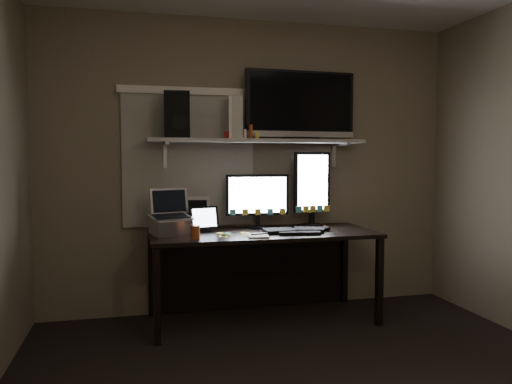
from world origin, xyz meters
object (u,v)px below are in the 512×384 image
object	(u,v)px
desk	(259,251)
keyboard	(294,230)
monitor_portrait	(312,188)
game_console	(234,118)
mouse	(326,228)
monitor_landscape	(257,201)
cup	(195,232)
laptop	(170,213)
speaker	(177,115)
tablet	(204,219)
tv	(300,105)

from	to	relation	value
desk	keyboard	distance (m)	0.37
desk	monitor_portrait	distance (m)	0.72
monitor_portrait	keyboard	distance (m)	0.52
game_console	mouse	bearing A→B (deg)	-12.26
monitor_landscape	keyboard	distance (m)	0.43
mouse	cup	world-z (taller)	cup
laptop	speaker	distance (m)	0.78
desk	laptop	world-z (taller)	laptop
tablet	game_console	xyz separation A→B (m)	(0.27, 0.12, 0.82)
monitor_landscape	cup	size ratio (longest dim) A/B	5.20
desk	keyboard	xyz separation A→B (m)	(0.24, -0.21, 0.19)
monitor_landscape	game_console	bearing A→B (deg)	178.55
keyboard	tv	size ratio (longest dim) A/B	0.51
cup	game_console	world-z (taller)	game_console
monitor_portrait	game_console	bearing A→B (deg)	176.54
monitor_portrait	desk	bearing A→B (deg)	-172.01
mouse	tablet	distance (m)	0.99
monitor_portrait	laptop	distance (m)	1.27
desk	keyboard	bearing A→B (deg)	-41.87
monitor_landscape	monitor_portrait	distance (m)	0.51
tablet	desk	bearing A→B (deg)	-10.45
monitor_landscape	monitor_portrait	world-z (taller)	monitor_portrait
keyboard	desk	bearing A→B (deg)	148.02
monitor_portrait	tv	world-z (taller)	tv
laptop	monitor_portrait	bearing A→B (deg)	-6.29
monitor_landscape	cup	xyz separation A→B (m)	(-0.58, -0.44, -0.18)
monitor_portrait	speaker	distance (m)	1.31
tablet	tv	xyz separation A→B (m)	(0.85, 0.14, 0.94)
monitor_landscape	mouse	size ratio (longest dim) A/B	4.84
monitor_portrait	laptop	xyz separation A→B (m)	(-1.24, -0.23, -0.16)
laptop	tv	size ratio (longest dim) A/B	0.36
monitor_portrait	speaker	bearing A→B (deg)	178.68
cup	speaker	world-z (taller)	speaker
monitor_landscape	tv	world-z (taller)	tv
tv	monitor_landscape	bearing A→B (deg)	-177.98
tablet	cup	bearing A→B (deg)	-121.85
speaker	tv	bearing A→B (deg)	8.55
monitor_landscape	tablet	bearing A→B (deg)	-163.07
mouse	laptop	distance (m)	1.26
monitor_landscape	game_console	world-z (taller)	game_console
desk	monitor_portrait	xyz separation A→B (m)	(0.50, 0.11, 0.51)
monitor_landscape	laptop	size ratio (longest dim) A/B	1.53
monitor_landscape	monitor_portrait	xyz separation A→B (m)	(0.50, 0.03, 0.10)
game_console	monitor_landscape	bearing A→B (deg)	3.79
cup	monitor_landscape	bearing A→B (deg)	37.40
keyboard	game_console	world-z (taller)	game_console
cup	game_console	size ratio (longest dim) A/B	0.30
cup	tv	size ratio (longest dim) A/B	0.11
tablet	speaker	xyz separation A→B (m)	(-0.20, 0.07, 0.83)
monitor_portrait	mouse	world-z (taller)	monitor_portrait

